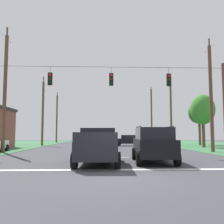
{
  "coord_description": "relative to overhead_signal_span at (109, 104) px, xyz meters",
  "views": [
    {
      "loc": [
        -0.58,
        -9.25,
        1.61
      ],
      "look_at": [
        0.18,
        11.06,
        3.43
      ],
      "focal_mm": 39.94,
      "sensor_mm": 36.0,
      "label": 1
    }
  ],
  "objects": [
    {
      "name": "utility_pole_distant_right",
      "position": [
        -9.06,
        17.2,
        0.91
      ],
      "size": [
        0.31,
        2.0,
        9.99
      ],
      "color": "brown",
      "rests_on": "ground"
    },
    {
      "name": "utility_pole_distant_left",
      "position": [
        -9.36,
        29.81,
        0.8
      ],
      "size": [
        0.3,
        1.78,
        9.84
      ],
      "color": "brown",
      "rests_on": "ground"
    },
    {
      "name": "suv_black",
      "position": [
        2.45,
        -4.47,
        -2.88
      ],
      "size": [
        2.43,
        4.9,
        2.05
      ],
      "color": "black",
      "rests_on": "ground"
    },
    {
      "name": "utility_pole_near_left",
      "position": [
        9.34,
        30.62,
        1.64
      ],
      "size": [
        0.33,
        1.68,
        11.24
      ],
      "color": "brown",
      "rests_on": "ground"
    },
    {
      "name": "lane_dash_2",
      "position": [
        0.13,
        14.58,
        -3.94
      ],
      "size": [
        2.5,
        0.15,
        0.01
      ],
      "primitive_type": "cube",
      "rotation": [
        0.0,
        0.0,
        1.57
      ],
      "color": "white",
      "rests_on": "ground"
    },
    {
      "name": "distant_car_far_parked",
      "position": [
        -0.72,
        8.25,
        -3.15
      ],
      "size": [
        2.04,
        4.31,
        1.52
      ],
      "color": "silver",
      "rests_on": "ground"
    },
    {
      "name": "distant_car_oncoming",
      "position": [
        3.19,
        16.4,
        -3.15
      ],
      "size": [
        4.34,
        2.11,
        1.52
      ],
      "color": "black",
      "rests_on": "ground"
    },
    {
      "name": "overhead_signal_span",
      "position": [
        0.0,
        0.0,
        0.0
      ],
      "size": [
        18.35,
        0.31,
        7.16
      ],
      "color": "brown",
      "rests_on": "ground"
    },
    {
      "name": "utility_pole_far_left",
      "position": [
        -9.16,
        3.44,
        1.48
      ],
      "size": [
        0.32,
        1.98,
        11.32
      ],
      "color": "brown",
      "rests_on": "ground"
    },
    {
      "name": "utility_pole_far_right",
      "position": [
        9.68,
        17.61,
        1.36
      ],
      "size": [
        0.29,
        1.82,
        10.72
      ],
      "color": "brown",
      "rests_on": "ground"
    },
    {
      "name": "tree_roadside_right",
      "position": [
        14.04,
        17.97,
        0.85
      ],
      "size": [
        3.15,
        3.15,
        6.48
      ],
      "color": "brown",
      "rests_on": "ground"
    },
    {
      "name": "stop_bar_stripe",
      "position": [
        0.13,
        -7.27,
        -3.94
      ],
      "size": [
        15.68,
        0.45,
        0.01
      ],
      "primitive_type": "cube",
      "color": "white",
      "rests_on": "ground"
    },
    {
      "name": "lane_dash_0",
      "position": [
        0.13,
        -1.27,
        -3.94
      ],
      "size": [
        2.5,
        0.15,
        0.01
      ],
      "primitive_type": "cube",
      "rotation": [
        0.0,
        0.0,
        1.57
      ],
      "color": "white",
      "rests_on": "ground"
    },
    {
      "name": "lane_dash_1",
      "position": [
        0.13,
        5.85,
        -3.94
      ],
      "size": [
        2.5,
        0.15,
        0.01
      ],
      "primitive_type": "cube",
      "rotation": [
        0.0,
        0.0,
        1.57
      ],
      "color": "white",
      "rests_on": "ground"
    },
    {
      "name": "tree_roadside_far_right",
      "position": [
        12.03,
        11.68,
        0.71
      ],
      "size": [
        2.98,
        2.98,
        6.58
      ],
      "color": "brown",
      "rests_on": "ground"
    },
    {
      "name": "utility_pole_mid_right",
      "position": [
        9.52,
        3.56,
        1.14
      ],
      "size": [
        0.32,
        1.86,
        10.59
      ],
      "color": "brown",
      "rests_on": "ground"
    },
    {
      "name": "ground_plane",
      "position": [
        0.13,
        -9.52,
        -3.94
      ],
      "size": [
        120.0,
        120.0,
        0.0
      ],
      "primitive_type": "plane",
      "color": "#3D3D42"
    },
    {
      "name": "pickup_truck",
      "position": [
        -0.71,
        -5.13,
        -2.97
      ],
      "size": [
        2.39,
        5.45,
        1.95
      ],
      "color": "black",
      "rests_on": "ground"
    }
  ]
}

